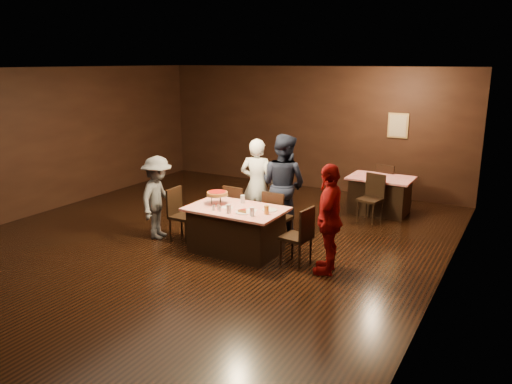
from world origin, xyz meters
TOP-DOWN VIEW (x-y plane):
  - room at (0.00, 0.01)m, footprint 10.00×10.04m
  - main_table at (0.79, 0.25)m, footprint 1.60×1.00m
  - back_table at (2.24, 3.65)m, footprint 1.30×0.90m
  - chair_far_left at (0.39, 1.00)m, footprint 0.44×0.44m
  - chair_far_right at (1.19, 1.00)m, footprint 0.43×0.43m
  - chair_end_left at (-0.31, 0.25)m, footprint 0.43×0.43m
  - chair_end_right at (1.89, 0.25)m, footprint 0.47×0.47m
  - chair_back_near at (2.24, 2.95)m, footprint 0.50×0.50m
  - chair_back_far at (2.24, 4.25)m, footprint 0.49×0.49m
  - diner_white_jacket at (0.53, 1.41)m, footprint 0.71×0.54m
  - diner_navy_hoodie at (1.06, 1.46)m, footprint 1.00×0.83m
  - diner_grey_knit at (-0.81, 0.17)m, footprint 0.77×1.07m
  - diner_red_shirt at (2.43, 0.24)m, footprint 0.60×1.05m
  - pizza_stand at (0.39, 0.30)m, footprint 0.38×0.38m
  - plate_with_slice at (1.04, 0.07)m, footprint 0.25×0.25m
  - plate_empty at (1.34, 0.40)m, footprint 0.25×0.25m
  - glass_front_left at (0.84, -0.05)m, footprint 0.08×0.08m
  - glass_front_right at (1.24, -0.00)m, footprint 0.08×0.08m
  - glass_amber at (1.39, 0.20)m, footprint 0.08×0.08m
  - glass_back at (0.74, 0.55)m, footprint 0.08×0.08m
  - condiments at (0.61, -0.03)m, footprint 0.17×0.10m
  - napkin_center at (1.09, 0.25)m, footprint 0.19×0.19m
  - napkin_left at (0.64, 0.20)m, footprint 0.21×0.21m

SIDE VIEW (x-z plane):
  - main_table at x=0.79m, z-range 0.00..0.77m
  - back_table at x=2.24m, z-range 0.00..0.77m
  - chair_far_left at x=0.39m, z-range 0.00..0.95m
  - chair_far_right at x=1.19m, z-range 0.00..0.95m
  - chair_end_left at x=-0.31m, z-range 0.00..0.95m
  - chair_end_right at x=1.89m, z-range 0.00..0.95m
  - chair_back_near at x=2.24m, z-range 0.00..0.95m
  - chair_back_far at x=2.24m, z-range 0.00..0.95m
  - diner_grey_knit at x=-0.81m, z-range 0.00..1.50m
  - napkin_center at x=1.09m, z-range 0.77..0.78m
  - napkin_left at x=0.64m, z-range 0.77..0.78m
  - plate_empty at x=1.34m, z-range 0.77..0.78m
  - plate_with_slice at x=1.04m, z-range 0.76..0.83m
  - condiments at x=0.61m, z-range 0.77..0.87m
  - glass_front_left at x=0.84m, z-range 0.77..0.91m
  - glass_front_right at x=1.24m, z-range 0.77..0.91m
  - glass_amber at x=1.39m, z-range 0.77..0.91m
  - glass_back at x=0.74m, z-range 0.77..0.91m
  - diner_red_shirt at x=2.43m, z-range 0.00..1.68m
  - diner_white_jacket at x=0.53m, z-range 0.00..1.75m
  - diner_navy_hoodie at x=1.06m, z-range 0.00..1.87m
  - pizza_stand at x=0.39m, z-range 0.84..1.06m
  - room at x=0.00m, z-range 0.63..3.65m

